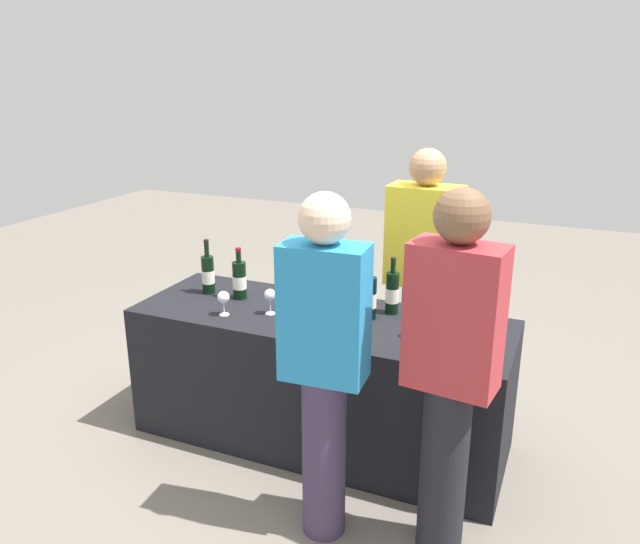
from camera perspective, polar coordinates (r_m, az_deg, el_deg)
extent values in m
plane|color=slate|center=(3.76, 0.00, -14.94)|extent=(12.00, 12.00, 0.00)
cube|color=black|center=(3.56, 0.00, -9.75)|extent=(2.08, 0.73, 0.77)
cylinder|color=black|center=(3.76, -10.26, -0.26)|extent=(0.07, 0.07, 0.23)
cylinder|color=black|center=(3.71, -10.39, 2.05)|extent=(0.03, 0.03, 0.09)
cylinder|color=black|center=(3.70, -10.44, 2.83)|extent=(0.03, 0.03, 0.02)
cylinder|color=silver|center=(3.76, -10.25, -0.42)|extent=(0.08, 0.08, 0.08)
cylinder|color=black|center=(3.64, -7.42, -0.77)|extent=(0.08, 0.08, 0.22)
cylinder|color=black|center=(3.60, -7.51, 1.43)|extent=(0.03, 0.03, 0.07)
cylinder|color=maroon|center=(3.59, -7.54, 2.09)|extent=(0.03, 0.03, 0.02)
cylinder|color=silver|center=(3.65, -7.41, -0.93)|extent=(0.08, 0.08, 0.08)
cylinder|color=black|center=(3.33, 4.60, -2.41)|extent=(0.07, 0.07, 0.23)
cylinder|color=black|center=(3.28, 4.67, 0.16)|extent=(0.03, 0.03, 0.08)
cylinder|color=gold|center=(3.26, 4.69, 1.00)|extent=(0.03, 0.03, 0.02)
cylinder|color=silver|center=(3.33, 4.59, -2.59)|extent=(0.07, 0.07, 0.08)
cylinder|color=black|center=(3.41, 6.65, -1.95)|extent=(0.07, 0.07, 0.23)
cylinder|color=black|center=(3.36, 6.75, 0.48)|extent=(0.03, 0.03, 0.07)
cylinder|color=black|center=(3.35, 6.77, 1.19)|extent=(0.03, 0.03, 0.02)
cylinder|color=silver|center=(3.42, 6.65, -2.13)|extent=(0.07, 0.07, 0.08)
cylinder|color=silver|center=(3.44, -8.80, -3.89)|extent=(0.06, 0.06, 0.00)
cylinder|color=silver|center=(3.43, -8.83, -3.32)|extent=(0.01, 0.01, 0.07)
sphere|color=silver|center=(3.41, -8.88, -2.30)|extent=(0.07, 0.07, 0.07)
cylinder|color=silver|center=(3.43, -4.58, -3.83)|extent=(0.06, 0.06, 0.00)
cylinder|color=silver|center=(3.41, -4.59, -3.18)|extent=(0.01, 0.01, 0.08)
sphere|color=silver|center=(3.39, -4.62, -2.10)|extent=(0.07, 0.07, 0.07)
cylinder|color=silver|center=(3.16, 8.78, -5.93)|extent=(0.07, 0.07, 0.00)
cylinder|color=silver|center=(3.15, 8.82, -5.26)|extent=(0.01, 0.01, 0.08)
sphere|color=silver|center=(3.12, 8.88, -4.16)|extent=(0.06, 0.06, 0.06)
cylinder|color=#3F3351|center=(3.99, 9.03, -6.48)|extent=(0.24, 0.24, 0.80)
cube|color=yellow|center=(3.76, 9.56, 3.31)|extent=(0.44, 0.25, 0.60)
sphere|color=tan|center=(3.68, 9.89, 9.50)|extent=(0.22, 0.22, 0.22)
cylinder|color=#3F3351|center=(2.91, 0.37, -16.53)|extent=(0.20, 0.20, 0.79)
cube|color=#268CCC|center=(2.58, 0.40, -3.79)|extent=(0.37, 0.22, 0.59)
sphere|color=beige|center=(2.46, 0.42, 4.96)|extent=(0.21, 0.21, 0.21)
cylinder|color=black|center=(2.86, 11.30, -17.36)|extent=(0.20, 0.20, 0.81)
cube|color=#B23338|center=(2.52, 12.28, -4.12)|extent=(0.39, 0.25, 0.61)
sphere|color=brown|center=(2.40, 12.93, 5.05)|extent=(0.22, 0.22, 0.22)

